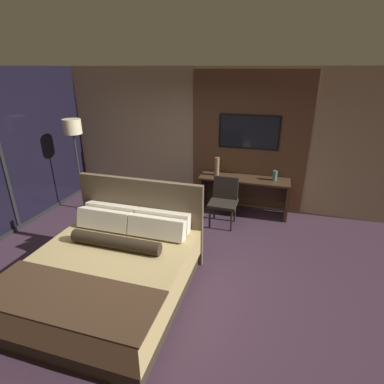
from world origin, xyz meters
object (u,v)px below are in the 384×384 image
vase_tall (217,166)px  desk (244,189)px  bed (111,270)px  floor_lamp (73,134)px  vase_short (275,175)px  desk_chair (224,197)px  tv (249,132)px

vase_tall → desk: bearing=1.9°
bed → desk: (1.31, 2.94, 0.14)m
floor_lamp → vase_short: bearing=12.2°
desk → vase_tall: size_ratio=4.79×
bed → vase_short: (1.89, 2.95, 0.48)m
desk_chair → vase_short: size_ratio=4.69×
floor_lamp → vase_short: floor_lamp is taller
desk → vase_short: vase_short is taller
bed → vase_tall: (0.75, 2.92, 0.57)m
desk → vase_tall: vase_tall is taller
desk_chair → bed: bearing=-113.0°
vase_tall → vase_short: 1.14m
bed → vase_tall: bearing=75.6°
vase_short → desk_chair: bearing=-145.3°
desk → tv: size_ratio=1.51×
tv → floor_lamp: (-3.23, -1.02, -0.04)m
bed → desk_chair: size_ratio=2.38×
bed → vase_tall: bed is taller
desk → floor_lamp: floor_lamp is taller
desk → tv: tv is taller
desk → floor_lamp: size_ratio=0.94×
desk → floor_lamp: (-3.23, -0.82, 1.07)m
desk_chair → tv: bearing=70.5°
floor_lamp → vase_tall: 2.86m
desk_chair → floor_lamp: floor_lamp is taller
vase_tall → vase_short: vase_tall is taller
desk → desk_chair: desk_chair is taller
desk_chair → vase_tall: size_ratio=2.42×
desk_chair → vase_short: bearing=35.3°
tv → desk_chair: bearing=-110.0°
desk_chair → floor_lamp: (-2.94, -0.23, 1.05)m
desk_chair → floor_lamp: size_ratio=0.48×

